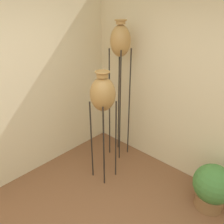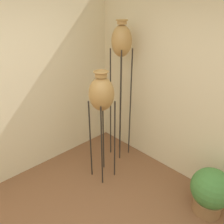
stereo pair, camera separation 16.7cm
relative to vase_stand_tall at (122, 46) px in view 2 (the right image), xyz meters
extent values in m
cube|color=beige|center=(0.32, -1.29, -0.48)|extent=(0.06, 7.93, 2.70)
cylinder|color=#28231E|center=(-0.11, -0.11, -0.93)|extent=(0.02, 0.02, 1.79)
cylinder|color=#28231E|center=(0.11, -0.11, -0.93)|extent=(0.02, 0.02, 1.79)
cylinder|color=#28231E|center=(-0.11, 0.11, -0.93)|extent=(0.02, 0.02, 1.79)
cylinder|color=#28231E|center=(0.11, 0.11, -0.93)|extent=(0.02, 0.02, 1.79)
torus|color=#28231E|center=(0.00, 0.00, -0.04)|extent=(0.23, 0.23, 0.02)
ellipsoid|color=#B28447|center=(0.00, 0.00, 0.06)|extent=(0.29, 0.29, 0.43)
cylinder|color=#B28447|center=(0.00, 0.00, 0.30)|extent=(0.13, 0.13, 0.05)
torus|color=#B28447|center=(0.00, 0.00, 0.33)|extent=(0.17, 0.17, 0.02)
cylinder|color=#28231E|center=(-0.71, -0.34, -1.22)|extent=(0.02, 0.02, 1.21)
cylinder|color=#28231E|center=(-0.46, -0.34, -1.22)|extent=(0.02, 0.02, 1.21)
cylinder|color=#28231E|center=(-0.71, -0.10, -1.22)|extent=(0.02, 0.02, 1.21)
cylinder|color=#28231E|center=(-0.46, -0.10, -1.22)|extent=(0.02, 0.02, 1.21)
torus|color=#28231E|center=(-0.58, -0.22, -0.61)|extent=(0.25, 0.25, 0.02)
ellipsoid|color=#B28447|center=(-0.58, -0.22, -0.51)|extent=(0.33, 0.33, 0.45)
cylinder|color=#B28447|center=(-0.58, -0.22, -0.25)|extent=(0.15, 0.15, 0.07)
torus|color=#B28447|center=(-0.58, -0.22, -0.22)|extent=(0.19, 0.19, 0.02)
cylinder|color=olive|center=(-0.09, -1.60, -1.73)|extent=(0.34, 0.34, 0.19)
torus|color=olive|center=(-0.09, -1.60, -1.63)|extent=(0.37, 0.37, 0.02)
sphere|color=#47843D|center=(-0.09, -1.60, -1.45)|extent=(0.48, 0.48, 0.48)
camera|label=1|loc=(-2.40, -2.08, 0.48)|focal=35.00mm
camera|label=2|loc=(-2.28, -2.20, 0.48)|focal=35.00mm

